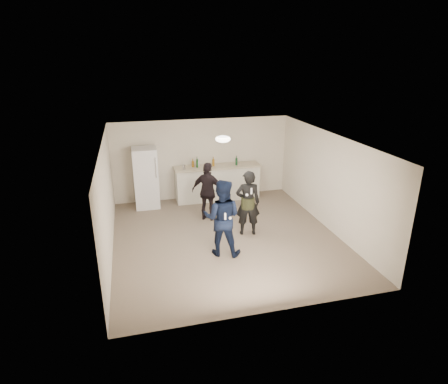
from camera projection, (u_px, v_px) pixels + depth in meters
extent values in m
plane|color=#6B5B4C|center=(226.00, 237.00, 9.41)|extent=(6.00, 6.00, 0.00)
plane|color=silver|center=(226.00, 140.00, 8.54)|extent=(6.00, 6.00, 0.00)
plane|color=beige|center=(202.00, 159.00, 11.70)|extent=(6.00, 0.00, 6.00)
plane|color=beige|center=(271.00, 251.00, 6.25)|extent=(6.00, 0.00, 6.00)
plane|color=beige|center=(107.00, 201.00, 8.34)|extent=(0.00, 6.00, 6.00)
plane|color=beige|center=(329.00, 182.00, 9.61)|extent=(0.00, 6.00, 6.00)
cube|color=silver|center=(218.00, 183.00, 11.75)|extent=(2.60, 0.56, 1.05)
cube|color=beige|center=(217.00, 167.00, 11.56)|extent=(2.68, 0.64, 0.04)
cube|color=white|center=(146.00, 178.00, 11.05)|extent=(0.70, 0.70, 1.80)
cylinder|color=silver|center=(156.00, 168.00, 10.64)|extent=(0.02, 0.02, 0.60)
ellipsoid|color=white|center=(223.00, 139.00, 8.83)|extent=(0.36, 0.36, 0.16)
cylinder|color=#BABBBF|center=(184.00, 167.00, 11.15)|extent=(0.08, 0.08, 0.17)
imported|color=#0E1B3B|center=(222.00, 218.00, 8.37)|extent=(1.06, 0.96, 1.78)
imported|color=black|center=(248.00, 203.00, 9.33)|extent=(0.68, 0.51, 1.69)
cylinder|color=#343D1C|center=(248.00, 203.00, 9.33)|extent=(0.34, 0.34, 0.28)
imported|color=black|center=(208.00, 192.00, 10.18)|extent=(1.02, 0.85, 1.63)
cube|color=white|center=(225.00, 216.00, 8.06)|extent=(0.04, 0.04, 0.15)
sphere|color=silver|center=(230.00, 218.00, 8.14)|extent=(0.07, 0.07, 0.07)
cube|color=silver|center=(251.00, 191.00, 8.97)|extent=(0.04, 0.04, 0.15)
sphere|color=white|center=(247.00, 195.00, 9.00)|extent=(0.07, 0.07, 0.07)
cylinder|color=#12411F|center=(236.00, 162.00, 11.59)|extent=(0.07, 0.07, 0.22)
cylinder|color=#916215|center=(213.00, 163.00, 11.52)|extent=(0.07, 0.07, 0.21)
cylinder|color=#966015|center=(193.00, 164.00, 11.42)|extent=(0.08, 0.08, 0.18)
cylinder|color=#144615|center=(197.00, 163.00, 11.36)|extent=(0.06, 0.06, 0.26)
cylinder|color=silver|center=(199.00, 163.00, 11.52)|extent=(0.07, 0.07, 0.17)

